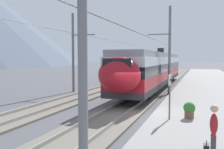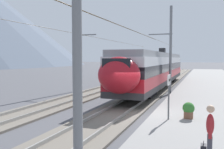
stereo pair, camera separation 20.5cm
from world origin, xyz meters
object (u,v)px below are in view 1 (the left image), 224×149
train_far_track (145,64)px  catenary_mast_west (77,28)px  catenary_mast_mid (168,49)px  potted_plant_platform_edge (189,109)px  train_near_platform (155,68)px  catenary_mast_far_side (75,51)px  platform_sign (170,87)px  passenger_walking (214,131)px  handbag_beside_passenger (206,148)px

train_far_track → catenary_mast_west: 39.82m
catenary_mast_mid → potted_plant_platform_edge: size_ratio=51.14×
train_near_platform → potted_plant_platform_edge: (-13.56, -4.12, -1.49)m
catenary_mast_far_side → platform_sign: (-9.12, -10.14, -2.08)m
platform_sign → passenger_walking: size_ratio=1.31×
platform_sign → passenger_walking: (-4.78, -1.78, -0.68)m
train_near_platform → train_far_track: size_ratio=0.90×
catenary_mast_mid → catenary_mast_far_side: bearing=102.3°
train_near_platform → train_far_track: same height
potted_plant_platform_edge → catenary_mast_west: bearing=162.5°
train_far_track → potted_plant_platform_edge: (-31.76, -9.02, -1.49)m
platform_sign → handbag_beside_passenger: (-3.90, -1.63, -1.50)m
train_near_platform → catenary_mast_west: 21.17m
train_far_track → catenary_mast_far_side: size_ratio=0.69×
catenary_mast_far_side → potted_plant_platform_edge: (-8.57, -11.05, -3.24)m
catenary_mast_west → passenger_walking: 4.77m
train_far_track → potted_plant_platform_edge: train_far_track is taller
passenger_walking → catenary_mast_far_side: bearing=40.6°
handbag_beside_passenger → potted_plant_platform_edge: bearing=9.1°
train_near_platform → catenary_mast_west: catenary_mast_west is taller
catenary_mast_west → passenger_walking: catenary_mast_west is taller
train_near_platform → potted_plant_platform_edge: 14.25m
train_far_track → handbag_beside_passenger: train_far_track is taller
catenary_mast_far_side → train_near_platform: bearing=-54.3°
catenary_mast_far_side → platform_sign: bearing=-132.0°
catenary_mast_west → catenary_mast_mid: (17.92, -0.00, 0.13)m
catenary_mast_west → handbag_beside_passenger: bearing=-45.5°
catenary_mast_west → catenary_mast_mid: 17.92m
catenary_mast_far_side → potted_plant_platform_edge: catenary_mast_far_side is taller
catenary_mast_west → handbag_beside_passenger: size_ratio=115.97×
catenary_mast_west → potted_plant_platform_edge: size_ratio=51.14×
catenary_mast_far_side → handbag_beside_passenger: catenary_mast_far_side is taller
train_near_platform → passenger_walking: 19.57m
catenary_mast_far_side → potted_plant_platform_edge: 14.36m
potted_plant_platform_edge → catenary_mast_far_side: bearing=52.2°
train_near_platform → train_far_track: bearing=15.1°
catenary_mast_mid → passenger_walking: (-15.80, -3.22, -2.93)m
train_near_platform → train_far_track: (18.20, 4.90, 0.00)m
train_far_track → platform_sign: 33.32m
passenger_walking → handbag_beside_passenger: bearing=10.0°
platform_sign → potted_plant_platform_edge: platform_sign is taller
platform_sign → train_far_track: bearing=14.1°
train_far_track → platform_sign: (-32.31, -8.10, -0.32)m
platform_sign → potted_plant_platform_edge: size_ratio=2.70×
train_near_platform → passenger_walking: size_ratio=15.45×
train_near_platform → catenary_mast_far_side: (-4.99, 6.93, 1.76)m
catenary_mast_mid → train_near_platform: bearing=29.8°
train_far_track → catenary_mast_mid: 22.40m
train_near_platform → catenary_mast_mid: (-3.10, -1.77, 1.94)m
catenary_mast_west → catenary_mast_mid: size_ratio=1.00×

